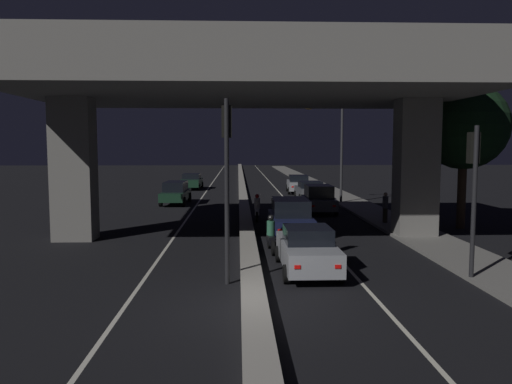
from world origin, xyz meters
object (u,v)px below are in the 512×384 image
Objects in this scene: traffic_light_right_of_median at (473,176)px; pedestrian_on_sidewalk at (385,207)px; motorcycle_black_filtering_near at (271,236)px; motorcycle_white_filtering_mid at (257,209)px; street_lamp at (336,144)px; car_silver_lead at (307,249)px; car_dark_blue_second at (290,218)px; car_grey_third at (319,199)px; car_grey_fourth at (310,191)px; car_dark_green_lead_oncoming at (176,192)px; car_silver_fifth at (298,184)px; car_dark_green_second_oncoming at (192,181)px; traffic_light_left_of_median at (227,159)px.

pedestrian_on_sidewalk is at bearing 86.88° from traffic_light_right_of_median.
motorcycle_black_filtering_near is 8.52m from motorcycle_white_filtering_mid.
car_silver_lead is at bearing -103.66° from street_lamp.
car_silver_lead is 5.96m from car_dark_blue_second.
street_lamp is at bearing -21.67° from car_grey_third.
car_dark_green_lead_oncoming reaches higher than car_grey_fourth.
car_silver_fifth is 10.81m from car_dark_green_second_oncoming.
car_dark_green_second_oncoming is (-0.02, 12.60, -0.07)m from car_dark_green_lead_oncoming.
street_lamp is 20.50m from car_silver_lead.
car_dark_green_second_oncoming is at bearing 109.13° from traffic_light_right_of_median.
car_grey_fourth is at bearing -2.66° from car_grey_third.
car_dark_blue_second is 2.99m from motorcycle_black_filtering_near.
car_grey_third is (-1.96, -4.73, -3.45)m from street_lamp.
pedestrian_on_sidewalk reaches higher than car_silver_fifth.
street_lamp reaches higher than car_dark_green_lead_oncoming.
street_lamp reaches higher than traffic_light_left_of_median.
car_silver_fifth is (5.76, 29.69, -2.96)m from traffic_light_left_of_median.
street_lamp is 1.65× the size of car_silver_lead.
pedestrian_on_sidewalk is at bearing 30.10° from car_dark_green_second_oncoming.
motorcycle_black_filtering_near is at bearing 142.97° from traffic_light_right_of_median.
car_silver_lead is at bearing 176.48° from car_silver_fifth.
traffic_light_left_of_median is 1.31× the size of car_dark_green_second_oncoming.
car_grey_fourth is (3.22, 21.59, 0.04)m from car_silver_lead.
traffic_light_right_of_median is at bearing -130.08° from motorcycle_black_filtering_near.
car_grey_third is 0.85× the size of car_dark_green_lead_oncoming.
street_lamp is 1.50× the size of car_dark_green_lead_oncoming.
car_dark_blue_second is at bearing -108.98° from street_lamp.
motorcycle_white_filtering_mid is at bearing 16.82° from car_dark_green_second_oncoming.
car_dark_blue_second is at bearing -23.94° from motorcycle_black_filtering_near.
car_dark_green_lead_oncoming is 12.60m from car_dark_green_second_oncoming.
car_grey_third is (5.43, 16.17, -2.90)m from traffic_light_left_of_median.
car_grey_fourth is (5.84, 22.87, -2.98)m from traffic_light_left_of_median.
motorcycle_black_filtering_near is (-5.76, -16.44, -3.71)m from street_lamp.
car_dark_blue_second is 27.51m from car_dark_green_second_oncoming.
street_lamp is 9.60m from car_silver_fifth.
car_grey_fourth is 1.00× the size of car_dark_green_second_oncoming.
motorcycle_black_filtering_near is 1.04× the size of motorcycle_white_filtering_mid.
car_grey_fourth is at bearing -10.81° from car_dark_blue_second.
street_lamp is 14.84m from car_dark_blue_second.
traffic_light_left_of_median is 2.98× the size of motorcycle_white_filtering_mid.
car_grey_third is at bearing -16.46° from car_dark_blue_second.
car_grey_fourth is at bearing -176.59° from car_silver_fifth.
car_dark_blue_second is 2.28× the size of motorcycle_white_filtering_mid.
car_grey_fourth is 0.89× the size of car_dark_green_lead_oncoming.
car_grey_fourth is at bearing -8.87° from car_silver_lead.
traffic_light_left_of_median reaches higher than car_silver_fifth.
car_grey_fourth is at bearing 75.68° from traffic_light_left_of_median.
motorcycle_white_filtering_mid is at bearing 129.30° from car_grey_third.
car_silver_fifth is at bearing 100.46° from street_lamp.
traffic_light_left_of_median reaches higher than car_dark_blue_second.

